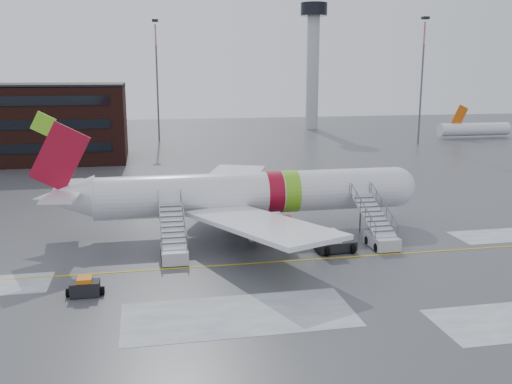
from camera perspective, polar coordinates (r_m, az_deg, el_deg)
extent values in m
plane|color=#494C4F|center=(45.55, 3.68, -6.46)|extent=(260.00, 260.00, 0.00)
cylinder|color=white|center=(51.96, -0.43, -0.08)|extent=(28.00, 3.80, 3.80)
sphere|color=white|center=(56.23, 13.73, 0.51)|extent=(3.80, 3.80, 3.80)
cube|color=black|center=(56.58, 14.71, 1.05)|extent=(1.09, 1.60, 0.97)
cone|color=white|center=(51.50, -18.66, -0.56)|extent=(5.20, 3.72, 3.72)
cube|color=maroon|center=(50.88, -19.04, 3.34)|extent=(5.27, 0.30, 6.09)
cube|color=#7AD021|center=(50.72, -20.50, 6.40)|extent=(2.16, 0.26, 2.16)
cube|color=white|center=(53.87, -18.16, 0.72)|extent=(3.07, 4.85, 0.18)
cube|color=white|center=(48.81, -18.85, -0.47)|extent=(3.07, 4.85, 0.18)
cube|color=white|center=(60.13, -2.88, 1.01)|extent=(10.72, 15.97, 1.13)
cube|color=white|center=(43.82, 0.37, -3.22)|extent=(10.72, 15.97, 1.13)
cylinder|color=white|center=(57.47, -0.91, -0.88)|extent=(3.40, 2.10, 2.10)
cylinder|color=white|center=(47.59, 1.34, -3.66)|extent=(3.40, 2.10, 2.10)
cylinder|color=#595B60|center=(56.00, 11.73, -2.17)|extent=(0.20, 0.20, 1.80)
cylinder|color=black|center=(56.11, 11.71, -2.62)|extent=(0.90, 0.56, 0.90)
cylinder|color=black|center=(54.89, -1.41, -2.69)|extent=(0.90, 0.56, 0.90)
cylinder|color=black|center=(50.34, -0.47, -4.07)|extent=(0.90, 0.56, 0.90)
cube|color=silver|center=(48.75, 12.50, -4.79)|extent=(2.00, 3.20, 1.00)
cube|color=silver|center=(50.15, 11.64, -2.29)|extent=(1.90, 5.87, 2.52)
cube|color=silver|center=(52.85, 10.32, -0.18)|extent=(1.90, 1.40, 0.15)
cylinder|color=#595B60|center=(52.88, 10.40, -2.07)|extent=(0.16, 0.16, 3.40)
cylinder|color=black|center=(47.58, 11.97, -5.44)|extent=(0.25, 0.70, 0.70)
cylinder|color=black|center=(50.03, 12.98, -4.61)|extent=(0.25, 0.70, 0.70)
cube|color=silver|center=(44.86, -8.17, -6.12)|extent=(2.00, 3.20, 1.00)
cube|color=silver|center=(46.39, -8.38, -3.35)|extent=(1.90, 5.87, 2.52)
cube|color=silver|center=(49.29, -8.62, -1.02)|extent=(1.90, 1.40, 0.15)
cylinder|color=#595B60|center=(49.32, -8.54, -3.04)|extent=(0.16, 0.16, 3.40)
cylinder|color=black|center=(43.95, -9.27, -6.82)|extent=(0.25, 0.70, 0.70)
cylinder|color=black|center=(45.92, -7.11, -5.91)|extent=(0.25, 0.70, 0.70)
cube|color=black|center=(46.95, 7.94, -5.33)|extent=(3.29, 1.98, 0.79)
cube|color=silver|center=(46.50, 7.33, -4.48)|extent=(1.72, 1.72, 1.01)
cube|color=black|center=(46.39, 7.35, -4.01)|extent=(1.48, 1.58, 0.17)
cylinder|color=black|center=(45.86, 7.06, -5.88)|extent=(0.41, 0.81, 0.79)
cylinder|color=black|center=(46.78, 9.59, -5.60)|extent=(0.41, 0.81, 0.79)
cylinder|color=black|center=(47.23, 6.29, -5.32)|extent=(0.41, 0.81, 0.79)
cylinder|color=black|center=(48.12, 8.76, -5.06)|extent=(0.41, 0.81, 0.79)
cube|color=black|center=(39.40, -16.72, -9.22)|extent=(1.89, 1.15, 0.93)
cube|color=orange|center=(39.20, -16.77, -8.45)|extent=(0.95, 1.04, 0.37)
cylinder|color=black|center=(39.57, -17.79, -9.56)|extent=(0.94, 0.58, 0.56)
cylinder|color=black|center=(39.41, -15.61, -9.50)|extent=(0.94, 0.58, 0.56)
cylinder|color=#B2B5BA|center=(142.76, 5.69, 11.92)|extent=(3.00, 3.00, 28.00)
cylinder|color=black|center=(143.44, 5.81, 17.72)|extent=(6.40, 6.40, 3.00)
cylinder|color=#595B60|center=(116.65, 16.16, 9.29)|extent=(0.36, 0.36, 19.20)
cylinder|color=#CC7272|center=(116.73, 16.50, 14.94)|extent=(0.32, 0.32, 4.32)
cube|color=black|center=(116.93, 16.59, 16.35)|extent=(1.20, 1.20, 0.50)
cylinder|color=#595B60|center=(119.82, -9.81, 9.65)|extent=(0.36, 0.36, 19.20)
cylinder|color=#CC7272|center=(119.90, -10.01, 15.16)|extent=(0.32, 0.32, 4.32)
cube|color=black|center=(120.09, -10.07, 16.53)|extent=(1.20, 1.20, 0.50)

